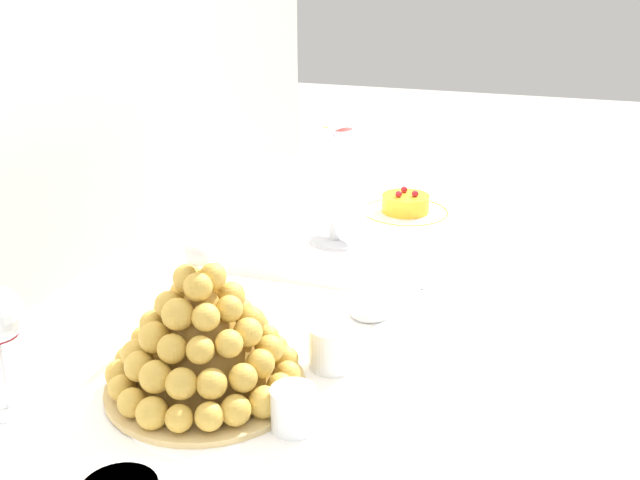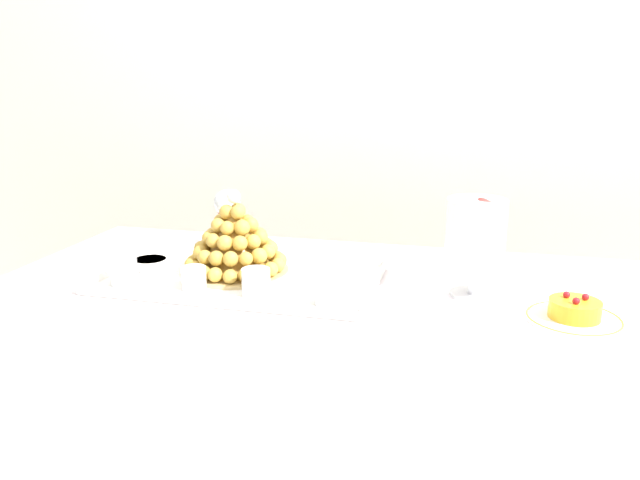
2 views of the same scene
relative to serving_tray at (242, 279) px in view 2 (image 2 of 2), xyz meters
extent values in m
cube|color=silver|center=(0.25, 0.91, 0.49)|extent=(4.80, 0.10, 2.50)
cylinder|color=brown|center=(-0.48, 0.31, -0.40)|extent=(0.04, 0.04, 0.73)
cube|color=brown|center=(0.25, -0.04, -0.02)|extent=(1.58, 0.81, 0.02)
cube|color=white|center=(0.25, -0.04, -0.01)|extent=(1.64, 0.87, 0.00)
cube|color=white|center=(0.25, 0.40, -0.20)|extent=(1.64, 0.01, 0.39)
cube|color=white|center=(-0.57, -0.04, -0.20)|extent=(0.01, 0.87, 0.39)
cube|color=white|center=(0.00, 0.00, 0.00)|extent=(0.62, 0.35, 0.01)
cube|color=white|center=(0.00, -0.18, 0.01)|extent=(0.62, 0.01, 0.02)
cube|color=white|center=(0.00, 0.18, 0.01)|extent=(0.62, 0.01, 0.02)
cube|color=white|center=(-0.31, 0.00, 0.01)|extent=(0.01, 0.35, 0.02)
cube|color=white|center=(0.31, 0.00, 0.01)|extent=(0.01, 0.35, 0.02)
cylinder|color=white|center=(0.00, 0.00, 0.00)|extent=(0.33, 0.33, 0.00)
cylinder|color=tan|center=(-0.03, 0.04, 0.01)|extent=(0.25, 0.25, 0.01)
cone|color=#B08233|center=(-0.03, 0.04, 0.09)|extent=(0.18, 0.18, 0.15)
sphere|color=gold|center=(0.08, 0.04, 0.03)|extent=(0.03, 0.03, 0.03)
sphere|color=gold|center=(0.07, 0.07, 0.03)|extent=(0.04, 0.04, 0.04)
sphere|color=gold|center=(0.05, 0.10, 0.03)|extent=(0.03, 0.03, 0.03)
sphere|color=gold|center=(0.03, 0.12, 0.03)|extent=(0.03, 0.03, 0.03)
sphere|color=gold|center=(0.00, 0.14, 0.03)|extent=(0.04, 0.04, 0.04)
sphere|color=gold|center=(-0.04, 0.14, 0.03)|extent=(0.04, 0.04, 0.04)
sphere|color=gold|center=(-0.07, 0.13, 0.03)|extent=(0.04, 0.04, 0.04)
sphere|color=gold|center=(-0.10, 0.11, 0.03)|extent=(0.03, 0.03, 0.03)
sphere|color=gold|center=(-0.12, 0.08, 0.03)|extent=(0.03, 0.03, 0.03)
sphere|color=gold|center=(-0.13, 0.05, 0.03)|extent=(0.04, 0.04, 0.04)
sphere|color=gold|center=(-0.13, 0.02, 0.03)|extent=(0.03, 0.03, 0.03)
sphere|color=gold|center=(-0.12, -0.01, 0.03)|extent=(0.03, 0.03, 0.03)
sphere|color=gold|center=(-0.10, -0.04, 0.03)|extent=(0.04, 0.04, 0.04)
sphere|color=gold|center=(-0.07, -0.06, 0.03)|extent=(0.04, 0.04, 0.04)
sphere|color=gold|center=(-0.04, -0.07, 0.03)|extent=(0.03, 0.03, 0.03)
sphere|color=gold|center=(0.00, -0.06, 0.03)|extent=(0.03, 0.03, 0.03)
sphere|color=gold|center=(0.03, -0.05, 0.03)|extent=(0.03, 0.03, 0.03)
sphere|color=gold|center=(0.05, -0.03, 0.03)|extent=(0.03, 0.03, 0.03)
sphere|color=gold|center=(0.07, 0.00, 0.03)|extent=(0.03, 0.03, 0.03)
sphere|color=gold|center=(0.05, 0.06, 0.06)|extent=(0.04, 0.04, 0.04)
sphere|color=gold|center=(0.03, 0.09, 0.06)|extent=(0.03, 0.03, 0.03)
sphere|color=gold|center=(0.00, 0.11, 0.06)|extent=(0.04, 0.04, 0.04)
sphere|color=gold|center=(-0.03, 0.12, 0.06)|extent=(0.03, 0.03, 0.03)
sphere|color=gold|center=(-0.06, 0.11, 0.06)|extent=(0.04, 0.04, 0.04)
sphere|color=gold|center=(-0.09, 0.09, 0.06)|extent=(0.04, 0.04, 0.04)
sphere|color=gold|center=(-0.11, 0.06, 0.06)|extent=(0.04, 0.04, 0.04)
sphere|color=gold|center=(-0.11, 0.02, 0.06)|extent=(0.04, 0.04, 0.04)
sphere|color=gold|center=(-0.10, -0.01, 0.06)|extent=(0.04, 0.04, 0.04)
sphere|color=gold|center=(-0.07, -0.03, 0.06)|extent=(0.03, 0.03, 0.03)
sphere|color=gold|center=(-0.04, -0.05, 0.06)|extent=(0.04, 0.04, 0.04)
sphere|color=gold|center=(-0.01, -0.04, 0.06)|extent=(0.04, 0.04, 0.04)
sphere|color=gold|center=(0.02, -0.03, 0.06)|extent=(0.03, 0.03, 0.03)
sphere|color=gold|center=(0.05, 0.00, 0.06)|extent=(0.04, 0.04, 0.04)
sphere|color=gold|center=(0.05, 0.03, 0.06)|extent=(0.03, 0.03, 0.03)
sphere|color=gold|center=(0.02, 0.07, 0.09)|extent=(0.04, 0.04, 0.04)
sphere|color=gold|center=(-0.01, 0.09, 0.09)|extent=(0.04, 0.04, 0.04)
sphere|color=gold|center=(-0.04, 0.09, 0.09)|extent=(0.03, 0.03, 0.03)
sphere|color=gold|center=(-0.07, 0.08, 0.09)|extent=(0.04, 0.04, 0.04)
sphere|color=gold|center=(-0.09, 0.04, 0.09)|extent=(0.04, 0.04, 0.04)
sphere|color=gold|center=(-0.08, 0.01, 0.09)|extent=(0.03, 0.03, 0.03)
sphere|color=gold|center=(-0.06, -0.01, 0.09)|extent=(0.03, 0.03, 0.03)
sphere|color=gold|center=(-0.03, -0.02, 0.09)|extent=(0.04, 0.04, 0.04)
sphere|color=gold|center=(0.01, -0.02, 0.09)|extent=(0.04, 0.04, 0.04)
sphere|color=gold|center=(0.03, 0.01, 0.09)|extent=(0.04, 0.04, 0.04)
sphere|color=gold|center=(0.03, 0.04, 0.09)|extent=(0.04, 0.04, 0.04)
sphere|color=gold|center=(-0.01, 0.07, 0.12)|extent=(0.03, 0.03, 0.03)
sphere|color=gold|center=(-0.04, 0.07, 0.12)|extent=(0.03, 0.03, 0.03)
sphere|color=gold|center=(-0.06, 0.05, 0.12)|extent=(0.04, 0.04, 0.04)
sphere|color=gold|center=(-0.06, 0.01, 0.12)|extent=(0.03, 0.03, 0.03)
sphere|color=gold|center=(-0.03, 0.00, 0.12)|extent=(0.03, 0.03, 0.03)
sphere|color=gold|center=(0.00, 0.01, 0.12)|extent=(0.04, 0.04, 0.04)
sphere|color=gold|center=(0.01, 0.04, 0.12)|extent=(0.04, 0.04, 0.04)
sphere|color=gold|center=(-0.02, 0.05, 0.15)|extent=(0.04, 0.04, 0.04)
sphere|color=gold|center=(-0.04, 0.03, 0.15)|extent=(0.03, 0.03, 0.03)
sphere|color=gold|center=(-0.01, 0.02, 0.15)|extent=(0.03, 0.03, 0.03)
sphere|color=white|center=(-0.03, 0.04, 0.19)|extent=(0.03, 0.03, 0.03)
cylinder|color=silver|center=(-0.24, -0.10, 0.03)|extent=(0.06, 0.06, 0.06)
cylinder|color=#F4EAC6|center=(-0.24, -0.10, 0.02)|extent=(0.05, 0.05, 0.02)
cylinder|color=white|center=(-0.24, -0.10, 0.04)|extent=(0.05, 0.05, 0.02)
sphere|color=brown|center=(-0.23, -0.10, 0.05)|extent=(0.02, 0.02, 0.02)
cylinder|color=silver|center=(-0.07, -0.10, 0.03)|extent=(0.05, 0.05, 0.05)
cylinder|color=#F4EAC6|center=(-0.07, -0.10, 0.01)|extent=(0.05, 0.05, 0.02)
cylinder|color=white|center=(-0.07, -0.10, 0.03)|extent=(0.05, 0.05, 0.02)
sphere|color=brown|center=(-0.08, -0.09, 0.04)|extent=(0.01, 0.01, 0.01)
cylinder|color=silver|center=(0.07, -0.10, 0.03)|extent=(0.06, 0.06, 0.06)
cylinder|color=brown|center=(0.07, -0.10, 0.02)|extent=(0.06, 0.06, 0.02)
cylinder|color=#8C603D|center=(0.07, -0.10, 0.04)|extent=(0.06, 0.06, 0.02)
sphere|color=brown|center=(0.06, -0.10, 0.05)|extent=(0.02, 0.02, 0.02)
cylinder|color=silver|center=(0.23, -0.11, 0.03)|extent=(0.06, 0.06, 0.05)
cylinder|color=gold|center=(0.23, -0.11, 0.01)|extent=(0.05, 0.05, 0.02)
cylinder|color=#EAC166|center=(0.23, -0.11, 0.03)|extent=(0.05, 0.05, 0.02)
sphere|color=brown|center=(0.24, -0.11, 0.05)|extent=(0.02, 0.02, 0.02)
cylinder|color=white|center=(-0.25, 0.02, 0.01)|extent=(0.09, 0.09, 0.02)
cylinder|color=#F2CC59|center=(-0.25, 0.02, 0.02)|extent=(0.08, 0.08, 0.00)
cylinder|color=white|center=(0.52, 0.03, 0.00)|extent=(0.09, 0.09, 0.01)
cylinder|color=white|center=(0.52, 0.03, 0.03)|extent=(0.02, 0.02, 0.05)
cylinder|color=white|center=(0.52, 0.03, 0.13)|extent=(0.13, 0.13, 0.15)
cylinder|color=#F9A54C|center=(0.54, 0.04, 0.07)|extent=(0.04, 0.05, 0.03)
cylinder|color=#D199D8|center=(0.52, 0.06, 0.07)|extent=(0.04, 0.04, 0.03)
cylinder|color=#9ED860|center=(0.50, 0.04, 0.07)|extent=(0.06, 0.05, 0.06)
cylinder|color=#D199D8|center=(0.51, 0.01, 0.07)|extent=(0.06, 0.05, 0.07)
cylinder|color=#9ED860|center=(0.54, 0.04, 0.09)|extent=(0.05, 0.05, 0.04)
cylinder|color=pink|center=(0.50, 0.06, 0.09)|extent=(0.05, 0.05, 0.04)
cylinder|color=brown|center=(0.50, 0.01, 0.09)|extent=(0.06, 0.05, 0.05)
cylinder|color=yellow|center=(0.53, 0.01, 0.09)|extent=(0.06, 0.04, 0.06)
cylinder|color=yellow|center=(0.52, 0.05, 0.11)|extent=(0.05, 0.05, 0.04)
cylinder|color=#F9A54C|center=(0.50, 0.03, 0.11)|extent=(0.05, 0.04, 0.05)
cylinder|color=#72B2E0|center=(0.53, 0.02, 0.11)|extent=(0.05, 0.05, 0.04)
cylinder|color=#F9A54C|center=(0.52, 0.06, 0.13)|extent=(0.05, 0.05, 0.03)
cylinder|color=#E54C47|center=(0.50, 0.00, 0.13)|extent=(0.06, 0.05, 0.05)
cylinder|color=#72B2E0|center=(0.53, 0.03, 0.13)|extent=(0.05, 0.05, 0.04)
cylinder|color=#E54C47|center=(0.49, 0.06, 0.15)|extent=(0.05, 0.04, 0.04)
cylinder|color=#D199D8|center=(0.51, 0.02, 0.15)|extent=(0.05, 0.04, 0.05)
cylinder|color=#72B2E0|center=(0.55, 0.03, 0.15)|extent=(0.06, 0.04, 0.06)
cylinder|color=#9ED860|center=(0.49, 0.04, 0.17)|extent=(0.06, 0.05, 0.06)
cylinder|color=yellow|center=(0.53, 0.00, 0.17)|extent=(0.06, 0.04, 0.06)
cylinder|color=#E54C47|center=(0.54, 0.05, 0.17)|extent=(0.04, 0.04, 0.04)
cylinder|color=#D199D8|center=(0.49, 0.01, 0.19)|extent=(0.05, 0.05, 0.05)
cylinder|color=#E54C47|center=(0.54, 0.03, 0.19)|extent=(0.06, 0.05, 0.06)
cylinder|color=yellow|center=(0.53, 0.06, 0.19)|extent=(0.05, 0.05, 0.04)
cylinder|color=white|center=(0.72, -0.06, 0.00)|extent=(0.18, 0.18, 0.01)
torus|color=gold|center=(0.72, -0.06, 0.00)|extent=(0.18, 0.18, 0.00)
cylinder|color=yellow|center=(0.72, -0.06, 0.02)|extent=(0.10, 0.10, 0.04)
sphere|color=#A51923|center=(0.73, -0.06, 0.04)|extent=(0.01, 0.01, 0.01)
sphere|color=#A51923|center=(0.70, -0.05, 0.04)|extent=(0.01, 0.01, 0.01)
sphere|color=#A51923|center=(0.71, -0.08, 0.04)|extent=(0.01, 0.01, 0.01)
cylinder|color=silver|center=(-0.13, 0.25, 0.00)|extent=(0.06, 0.06, 0.00)
cylinder|color=silver|center=(-0.13, 0.25, 0.05)|extent=(0.01, 0.01, 0.09)
sphere|color=silver|center=(-0.13, 0.25, 0.12)|extent=(0.07, 0.07, 0.07)
cylinder|color=maroon|center=(-0.13, 0.25, 0.11)|extent=(0.05, 0.05, 0.03)
camera|label=1|loc=(-0.77, -0.36, 0.53)|focal=42.93mm
camera|label=2|loc=(0.51, -1.28, 0.47)|focal=34.90mm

